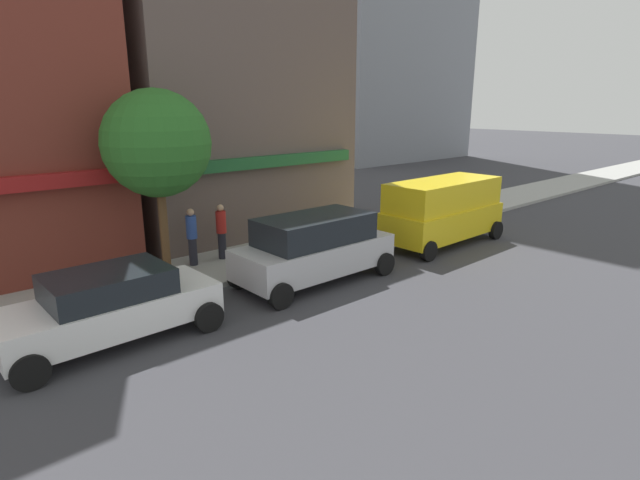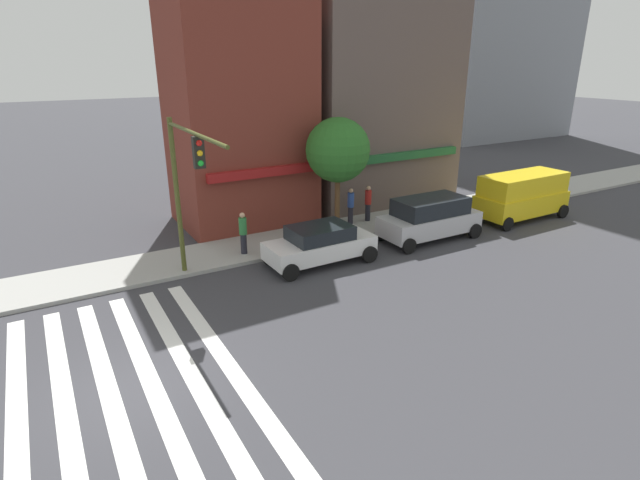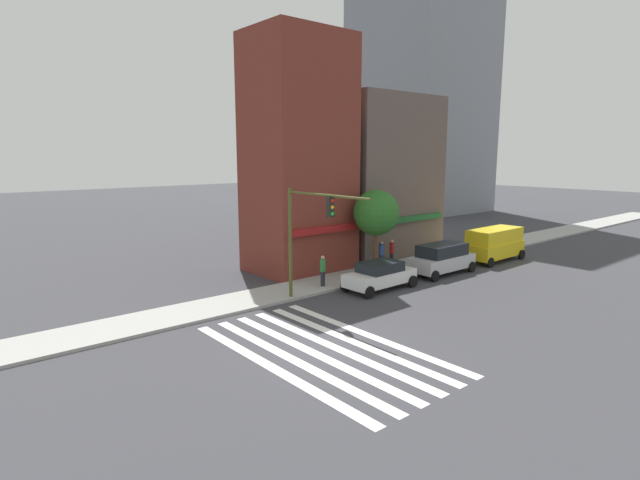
{
  "view_description": "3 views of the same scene",
  "coord_description": "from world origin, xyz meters",
  "px_view_note": "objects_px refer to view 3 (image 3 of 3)",
  "views": [
    {
      "loc": [
        5.01,
        -5.6,
        4.95
      ],
      "look_at": [
        14.12,
        4.7,
        1.2
      ],
      "focal_mm": 28.0,
      "sensor_mm": 36.0,
      "label": 1
    },
    {
      "loc": [
        -1.12,
        -11.4,
        7.83
      ],
      "look_at": [
        8.19,
        4.7,
        1.0
      ],
      "focal_mm": 28.0,
      "sensor_mm": 36.0,
      "label": 2
    },
    {
      "loc": [
        -12.06,
        -14.12,
        7.62
      ],
      "look_at": [
        3.17,
        4.0,
        3.5
      ],
      "focal_mm": 28.0,
      "sensor_mm": 36.0,
      "label": 3
    }
  ],
  "objects_px": {
    "pedestrian_blue_shirt": "(381,254)",
    "pedestrian_green_top": "(323,270)",
    "pedestrian_red_jacket": "(392,252)",
    "van_yellow": "(494,243)",
    "suv_silver": "(442,258)",
    "traffic_signal": "(308,225)",
    "street_tree": "(376,213)",
    "sedan_white": "(380,275)"
  },
  "relations": [
    {
      "from": "street_tree",
      "to": "pedestrian_red_jacket",
      "type": "bearing_deg",
      "value": 12.89
    },
    {
      "from": "suv_silver",
      "to": "van_yellow",
      "type": "bearing_deg",
      "value": 0.26
    },
    {
      "from": "traffic_signal",
      "to": "pedestrian_green_top",
      "type": "relative_size",
      "value": 3.33
    },
    {
      "from": "pedestrian_red_jacket",
      "to": "street_tree",
      "type": "xyz_separation_m",
      "value": [
        -2.1,
        -0.48,
        2.84
      ]
    },
    {
      "from": "pedestrian_green_top",
      "to": "pedestrian_red_jacket",
      "type": "height_order",
      "value": "same"
    },
    {
      "from": "sedan_white",
      "to": "pedestrian_red_jacket",
      "type": "xyz_separation_m",
      "value": [
        4.64,
        3.28,
        0.23
      ]
    },
    {
      "from": "street_tree",
      "to": "pedestrian_blue_shirt",
      "type": "bearing_deg",
      "value": 24.51
    },
    {
      "from": "sedan_white",
      "to": "street_tree",
      "type": "height_order",
      "value": "street_tree"
    },
    {
      "from": "suv_silver",
      "to": "street_tree",
      "type": "relative_size",
      "value": 0.9
    },
    {
      "from": "traffic_signal",
      "to": "pedestrian_red_jacket",
      "type": "distance_m",
      "value": 10.58
    },
    {
      "from": "pedestrian_red_jacket",
      "to": "street_tree",
      "type": "distance_m",
      "value": 3.57
    },
    {
      "from": "traffic_signal",
      "to": "sedan_white",
      "type": "height_order",
      "value": "traffic_signal"
    },
    {
      "from": "van_yellow",
      "to": "street_tree",
      "type": "xyz_separation_m",
      "value": [
        -9.32,
        2.8,
        2.63
      ]
    },
    {
      "from": "suv_silver",
      "to": "pedestrian_green_top",
      "type": "xyz_separation_m",
      "value": [
        -8.11,
        2.2,
        0.04
      ]
    },
    {
      "from": "pedestrian_red_jacket",
      "to": "street_tree",
      "type": "height_order",
      "value": "street_tree"
    },
    {
      "from": "suv_silver",
      "to": "van_yellow",
      "type": "distance_m",
      "value": 6.14
    },
    {
      "from": "sedan_white",
      "to": "pedestrian_green_top",
      "type": "xyz_separation_m",
      "value": [
        -2.38,
        2.2,
        0.23
      ]
    },
    {
      "from": "traffic_signal",
      "to": "pedestrian_red_jacket",
      "type": "xyz_separation_m",
      "value": [
        9.67,
        3.02,
        -3.05
      ]
    },
    {
      "from": "suv_silver",
      "to": "pedestrian_red_jacket",
      "type": "height_order",
      "value": "suv_silver"
    },
    {
      "from": "sedan_white",
      "to": "suv_silver",
      "type": "height_order",
      "value": "suv_silver"
    },
    {
      "from": "van_yellow",
      "to": "pedestrian_red_jacket",
      "type": "xyz_separation_m",
      "value": [
        -7.22,
        3.28,
        -0.21
      ]
    },
    {
      "from": "traffic_signal",
      "to": "pedestrian_blue_shirt",
      "type": "bearing_deg",
      "value": 19.32
    },
    {
      "from": "pedestrian_red_jacket",
      "to": "suv_silver",
      "type": "bearing_deg",
      "value": 61.65
    },
    {
      "from": "pedestrian_blue_shirt",
      "to": "van_yellow",
      "type": "bearing_deg",
      "value": 171.25
    },
    {
      "from": "pedestrian_blue_shirt",
      "to": "suv_silver",
      "type": "bearing_deg",
      "value": 135.58
    },
    {
      "from": "sedan_white",
      "to": "street_tree",
      "type": "relative_size",
      "value": 0.85
    },
    {
      "from": "pedestrian_blue_shirt",
      "to": "pedestrian_red_jacket",
      "type": "height_order",
      "value": "same"
    },
    {
      "from": "sedan_white",
      "to": "van_yellow",
      "type": "distance_m",
      "value": 11.87
    },
    {
      "from": "pedestrian_blue_shirt",
      "to": "pedestrian_green_top",
      "type": "xyz_separation_m",
      "value": [
        -6.01,
        -1.1,
        0.0
      ]
    },
    {
      "from": "pedestrian_green_top",
      "to": "street_tree",
      "type": "distance_m",
      "value": 5.72
    },
    {
      "from": "van_yellow",
      "to": "pedestrian_green_top",
      "type": "relative_size",
      "value": 2.84
    },
    {
      "from": "pedestrian_red_jacket",
      "to": "van_yellow",
      "type": "bearing_deg",
      "value": 108.96
    },
    {
      "from": "van_yellow",
      "to": "pedestrian_blue_shirt",
      "type": "distance_m",
      "value": 8.87
    },
    {
      "from": "van_yellow",
      "to": "suv_silver",
      "type": "bearing_deg",
      "value": 179.2
    },
    {
      "from": "suv_silver",
      "to": "pedestrian_green_top",
      "type": "bearing_deg",
      "value": 165.09
    },
    {
      "from": "suv_silver",
      "to": "van_yellow",
      "type": "xyz_separation_m",
      "value": [
        6.13,
        -0.0,
        0.25
      ]
    },
    {
      "from": "pedestrian_green_top",
      "to": "pedestrian_red_jacket",
      "type": "distance_m",
      "value": 7.11
    },
    {
      "from": "traffic_signal",
      "to": "street_tree",
      "type": "relative_size",
      "value": 1.13
    },
    {
      "from": "traffic_signal",
      "to": "van_yellow",
      "type": "bearing_deg",
      "value": -0.89
    },
    {
      "from": "sedan_white",
      "to": "suv_silver",
      "type": "xyz_separation_m",
      "value": [
        5.73,
        0.0,
        0.19
      ]
    },
    {
      "from": "traffic_signal",
      "to": "suv_silver",
      "type": "relative_size",
      "value": 1.25
    },
    {
      "from": "pedestrian_blue_shirt",
      "to": "pedestrian_green_top",
      "type": "bearing_deg",
      "value": 23.39
    }
  ]
}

